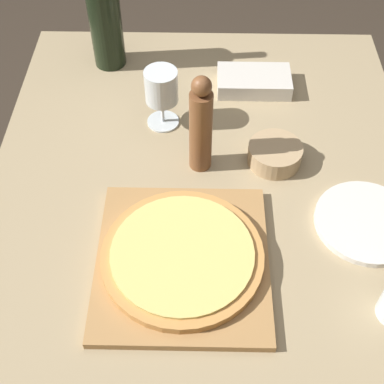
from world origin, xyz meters
name	(u,v)px	position (x,y,z in m)	size (l,w,h in m)	color
ground_plane	(201,344)	(0.00, 0.00, 0.00)	(12.00, 12.00, 0.00)	#382D23
dining_table	(204,225)	(0.00, 0.00, 0.64)	(0.97, 1.26, 0.74)	#9E8966
cutting_board	(182,261)	(-0.04, -0.17, 0.75)	(0.34, 0.36, 0.02)	#A87A47
pizza	(182,255)	(-0.04, -0.17, 0.77)	(0.32, 0.32, 0.02)	#C68947
wine_bottle	(104,12)	(-0.26, 0.48, 0.89)	(0.08, 0.08, 0.37)	black
pepper_mill	(201,126)	(-0.01, 0.10, 0.86)	(0.05, 0.05, 0.25)	brown
wine_glass	(161,89)	(-0.10, 0.24, 0.84)	(0.08, 0.08, 0.15)	silver
small_bowl	(275,154)	(0.16, 0.12, 0.76)	(0.12, 0.12, 0.05)	tan
dinner_plate	(366,222)	(0.34, -0.06, 0.75)	(0.22, 0.22, 0.01)	silver
food_container	(254,81)	(0.13, 0.38, 0.76)	(0.19, 0.11, 0.04)	beige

